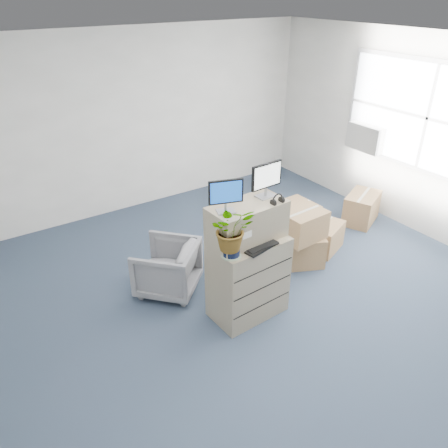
{
  "coord_description": "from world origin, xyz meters",
  "views": [
    {
      "loc": [
        -2.65,
        -2.88,
        3.33
      ],
      "look_at": [
        -0.48,
        0.4,
        1.14
      ],
      "focal_mm": 35.0,
      "sensor_mm": 36.0,
      "label": 1
    }
  ],
  "objects_px": {
    "keyboard": "(261,247)",
    "potted_plant": "(232,234)",
    "monitor_right": "(267,178)",
    "office_chair": "(167,266)",
    "filing_cabinet_lower": "(248,278)",
    "monitor_left": "(226,194)",
    "water_bottle": "(256,226)"
  },
  "relations": [
    {
      "from": "office_chair",
      "to": "monitor_left",
      "type": "bearing_deg",
      "value": 65.21
    },
    {
      "from": "water_bottle",
      "to": "potted_plant",
      "type": "height_order",
      "value": "potted_plant"
    },
    {
      "from": "monitor_left",
      "to": "keyboard",
      "type": "relative_size",
      "value": 0.85
    },
    {
      "from": "filing_cabinet_lower",
      "to": "monitor_left",
      "type": "distance_m",
      "value": 1.11
    },
    {
      "from": "monitor_right",
      "to": "keyboard",
      "type": "height_order",
      "value": "monitor_right"
    },
    {
      "from": "filing_cabinet_lower",
      "to": "potted_plant",
      "type": "distance_m",
      "value": 0.81
    },
    {
      "from": "filing_cabinet_lower",
      "to": "potted_plant",
      "type": "xyz_separation_m",
      "value": [
        -0.32,
        -0.13,
        0.73
      ]
    },
    {
      "from": "water_bottle",
      "to": "keyboard",
      "type": "bearing_deg",
      "value": -113.21
    },
    {
      "from": "potted_plant",
      "to": "water_bottle",
      "type": "bearing_deg",
      "value": 21.39
    },
    {
      "from": "potted_plant",
      "to": "office_chair",
      "type": "height_order",
      "value": "potted_plant"
    },
    {
      "from": "monitor_right",
      "to": "potted_plant",
      "type": "height_order",
      "value": "monitor_right"
    },
    {
      "from": "keyboard",
      "to": "potted_plant",
      "type": "height_order",
      "value": "potted_plant"
    },
    {
      "from": "monitor_right",
      "to": "office_chair",
      "type": "bearing_deg",
      "value": 133.37
    },
    {
      "from": "filing_cabinet_lower",
      "to": "potted_plant",
      "type": "height_order",
      "value": "potted_plant"
    },
    {
      "from": "monitor_right",
      "to": "filing_cabinet_lower",
      "type": "bearing_deg",
      "value": -164.3
    },
    {
      "from": "filing_cabinet_lower",
      "to": "monitor_right",
      "type": "xyz_separation_m",
      "value": [
        0.26,
        0.09,
        1.09
      ]
    },
    {
      "from": "office_chair",
      "to": "filing_cabinet_lower",
      "type": "bearing_deg",
      "value": 79.36
    },
    {
      "from": "monitor_right",
      "to": "potted_plant",
      "type": "relative_size",
      "value": 0.67
    },
    {
      "from": "monitor_right",
      "to": "keyboard",
      "type": "bearing_deg",
      "value": -136.37
    },
    {
      "from": "potted_plant",
      "to": "monitor_right",
      "type": "bearing_deg",
      "value": 20.83
    },
    {
      "from": "potted_plant",
      "to": "office_chair",
      "type": "distance_m",
      "value": 1.35
    },
    {
      "from": "monitor_left",
      "to": "potted_plant",
      "type": "xyz_separation_m",
      "value": [
        -0.04,
        -0.17,
        -0.34
      ]
    },
    {
      "from": "potted_plant",
      "to": "office_chair",
      "type": "relative_size",
      "value": 0.81
    },
    {
      "from": "monitor_right",
      "to": "keyboard",
      "type": "distance_m",
      "value": 0.71
    },
    {
      "from": "filing_cabinet_lower",
      "to": "monitor_left",
      "type": "height_order",
      "value": "monitor_left"
    },
    {
      "from": "keyboard",
      "to": "potted_plant",
      "type": "xyz_separation_m",
      "value": [
        -0.33,
        0.04,
        0.24
      ]
    },
    {
      "from": "monitor_left",
      "to": "office_chair",
      "type": "distance_m",
      "value": 1.5
    },
    {
      "from": "water_bottle",
      "to": "potted_plant",
      "type": "bearing_deg",
      "value": -158.61
    },
    {
      "from": "potted_plant",
      "to": "monitor_left",
      "type": "bearing_deg",
      "value": 75.06
    },
    {
      "from": "keyboard",
      "to": "potted_plant",
      "type": "relative_size",
      "value": 0.7
    },
    {
      "from": "filing_cabinet_lower",
      "to": "water_bottle",
      "type": "height_order",
      "value": "water_bottle"
    },
    {
      "from": "filing_cabinet_lower",
      "to": "keyboard",
      "type": "bearing_deg",
      "value": -88.45
    }
  ]
}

